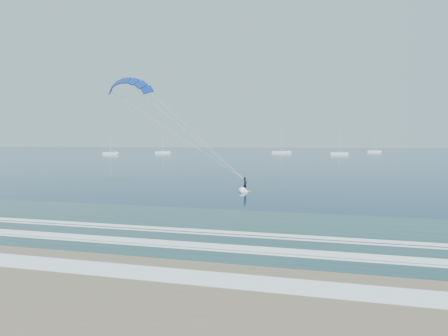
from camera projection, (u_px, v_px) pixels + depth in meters
ground at (103, 267)px, 21.06m from camera, size 900.00×900.00×0.00m
kitesurfer_rig at (186, 131)px, 52.02m from camera, size 19.29×7.71×15.90m
sailboat_0 at (110, 153)px, 212.44m from camera, size 8.18×2.40×11.20m
sailboat_1 at (163, 152)px, 232.87m from camera, size 8.71×2.40×11.96m
sailboat_2 at (281, 152)px, 238.12m from camera, size 10.90×2.40×14.40m
sailboat_3 at (339, 153)px, 209.09m from camera, size 8.61×2.40×11.96m
sailboat_4 at (374, 151)px, 253.72m from camera, size 8.09×2.40×11.09m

